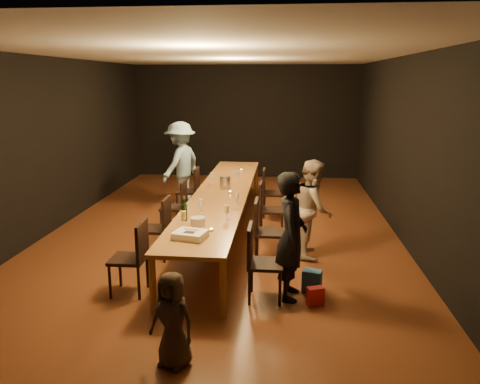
# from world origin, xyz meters

# --- Properties ---
(ground) EXTENTS (10.00, 10.00, 0.00)m
(ground) POSITION_xyz_m (0.00, 0.00, 0.00)
(ground) COLOR #4B2112
(ground) RESTS_ON ground
(room_shell) EXTENTS (6.04, 10.04, 3.02)m
(room_shell) POSITION_xyz_m (0.00, 0.00, 2.08)
(room_shell) COLOR black
(room_shell) RESTS_ON ground
(table) EXTENTS (0.90, 6.00, 0.75)m
(table) POSITION_xyz_m (0.00, 0.00, 0.70)
(table) COLOR olive
(table) RESTS_ON ground
(chair_right_0) EXTENTS (0.42, 0.42, 0.93)m
(chair_right_0) POSITION_xyz_m (0.85, -2.40, 0.47)
(chair_right_0) COLOR black
(chair_right_0) RESTS_ON ground
(chair_right_1) EXTENTS (0.42, 0.42, 0.93)m
(chair_right_1) POSITION_xyz_m (0.85, -1.20, 0.47)
(chair_right_1) COLOR black
(chair_right_1) RESTS_ON ground
(chair_right_2) EXTENTS (0.42, 0.42, 0.93)m
(chair_right_2) POSITION_xyz_m (0.85, 0.00, 0.47)
(chair_right_2) COLOR black
(chair_right_2) RESTS_ON ground
(chair_right_3) EXTENTS (0.42, 0.42, 0.93)m
(chair_right_3) POSITION_xyz_m (0.85, 1.20, 0.47)
(chair_right_3) COLOR black
(chair_right_3) RESTS_ON ground
(chair_left_0) EXTENTS (0.42, 0.42, 0.93)m
(chair_left_0) POSITION_xyz_m (-0.85, -2.40, 0.47)
(chair_left_0) COLOR black
(chair_left_0) RESTS_ON ground
(chair_left_1) EXTENTS (0.42, 0.42, 0.93)m
(chair_left_1) POSITION_xyz_m (-0.85, -1.20, 0.47)
(chair_left_1) COLOR black
(chair_left_1) RESTS_ON ground
(chair_left_2) EXTENTS (0.42, 0.42, 0.93)m
(chair_left_2) POSITION_xyz_m (-0.85, 0.00, 0.47)
(chair_left_2) COLOR black
(chair_left_2) RESTS_ON ground
(chair_left_3) EXTENTS (0.42, 0.42, 0.93)m
(chair_left_3) POSITION_xyz_m (-0.85, 1.20, 0.47)
(chair_left_3) COLOR black
(chair_left_3) RESTS_ON ground
(woman_birthday) EXTENTS (0.40, 0.59, 1.57)m
(woman_birthday) POSITION_xyz_m (1.15, -2.31, 0.78)
(woman_birthday) COLOR black
(woman_birthday) RESTS_ON ground
(woman_tan) EXTENTS (0.56, 0.72, 1.47)m
(woman_tan) POSITION_xyz_m (1.49, -0.85, 0.74)
(woman_tan) COLOR #C5A994
(woman_tan) RESTS_ON ground
(man_blue) EXTENTS (1.03, 1.30, 1.76)m
(man_blue) POSITION_xyz_m (-1.15, 1.97, 0.88)
(man_blue) COLOR #85B1CE
(man_blue) RESTS_ON ground
(child) EXTENTS (0.52, 0.43, 0.92)m
(child) POSITION_xyz_m (0.06, -3.84, 0.46)
(child) COLOR #3A2C20
(child) RESTS_ON ground
(gift_bag_red) EXTENTS (0.22, 0.17, 0.23)m
(gift_bag_red) POSITION_xyz_m (1.45, -2.52, 0.11)
(gift_bag_red) COLOR red
(gift_bag_red) RESTS_ON ground
(gift_bag_blue) EXTENTS (0.26, 0.21, 0.29)m
(gift_bag_blue) POSITION_xyz_m (1.43, -2.16, 0.14)
(gift_bag_blue) COLOR #225A97
(gift_bag_blue) RESTS_ON ground
(birthday_cake) EXTENTS (0.43, 0.38, 0.09)m
(birthday_cake) POSITION_xyz_m (-0.06, -2.40, 0.79)
(birthday_cake) COLOR white
(birthday_cake) RESTS_ON table
(plate_stack) EXTENTS (0.20, 0.20, 0.11)m
(plate_stack) POSITION_xyz_m (-0.06, -1.89, 0.80)
(plate_stack) COLOR silver
(plate_stack) RESTS_ON table
(champagne_bottle) EXTENTS (0.09, 0.09, 0.34)m
(champagne_bottle) POSITION_xyz_m (-0.28, -1.68, 0.92)
(champagne_bottle) COLOR black
(champagne_bottle) RESTS_ON table
(ice_bucket) EXTENTS (0.19, 0.19, 0.20)m
(ice_bucket) POSITION_xyz_m (0.01, 0.36, 0.85)
(ice_bucket) COLOR silver
(ice_bucket) RESTS_ON table
(wineglass_0) EXTENTS (0.06, 0.06, 0.21)m
(wineglass_0) POSITION_xyz_m (-0.23, -1.95, 0.85)
(wineglass_0) COLOR beige
(wineglass_0) RESTS_ON table
(wineglass_1) EXTENTS (0.06, 0.06, 0.21)m
(wineglass_1) POSITION_xyz_m (0.28, -1.62, 0.85)
(wineglass_1) COLOR beige
(wineglass_1) RESTS_ON table
(wineglass_2) EXTENTS (0.06, 0.06, 0.21)m
(wineglass_2) POSITION_xyz_m (-0.13, -1.30, 0.85)
(wineglass_2) COLOR silver
(wineglass_2) RESTS_ON table
(wineglass_3) EXTENTS (0.06, 0.06, 0.21)m
(wineglass_3) POSITION_xyz_m (0.34, -0.83, 0.85)
(wineglass_3) COLOR beige
(wineglass_3) RESTS_ON table
(wineglass_4) EXTENTS (0.06, 0.06, 0.21)m
(wineglass_4) POSITION_xyz_m (-0.27, 0.64, 0.85)
(wineglass_4) COLOR silver
(wineglass_4) RESTS_ON table
(wineglass_5) EXTENTS (0.06, 0.06, 0.21)m
(wineglass_5) POSITION_xyz_m (0.18, 0.85, 0.85)
(wineglass_5) COLOR silver
(wineglass_5) RESTS_ON table
(tealight_near) EXTENTS (0.05, 0.05, 0.03)m
(tealight_near) POSITION_xyz_m (0.15, -2.11, 0.77)
(tealight_near) COLOR #B2B7B2
(tealight_near) RESTS_ON table
(tealight_mid) EXTENTS (0.05, 0.05, 0.03)m
(tealight_mid) POSITION_xyz_m (0.15, -0.07, 0.77)
(tealight_mid) COLOR #B2B7B2
(tealight_mid) RESTS_ON table
(tealight_far) EXTENTS (0.05, 0.05, 0.03)m
(tealight_far) POSITION_xyz_m (0.15, 1.90, 0.77)
(tealight_far) COLOR #B2B7B2
(tealight_far) RESTS_ON table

